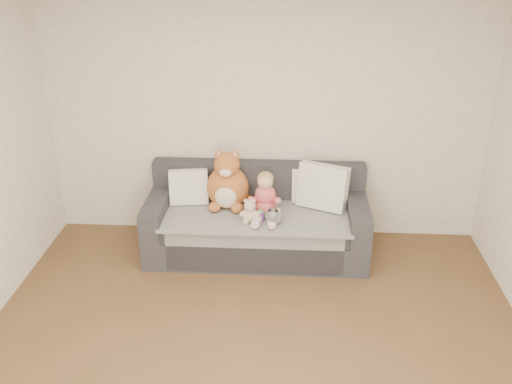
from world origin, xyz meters
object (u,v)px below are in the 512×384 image
(sofa, at_px, (257,223))
(plush_cat, at_px, (228,184))
(sippy_cup, at_px, (260,214))
(teddy_bear, at_px, (250,213))
(toddler, at_px, (265,198))

(sofa, relative_size, plush_cat, 3.38)
(plush_cat, relative_size, sippy_cup, 5.23)
(sofa, height_order, teddy_bear, sofa)
(toddler, relative_size, plush_cat, 0.70)
(teddy_bear, relative_size, sippy_cup, 2.02)
(toddler, bearing_deg, teddy_bear, -132.06)
(sofa, height_order, sippy_cup, sofa)
(sofa, relative_size, teddy_bear, 8.74)
(plush_cat, bearing_deg, sofa, -10.63)
(sofa, relative_size, toddler, 4.83)
(sippy_cup, bearing_deg, plush_cat, 138.14)
(toddler, xyz_separation_m, plush_cat, (-0.39, 0.20, 0.05))
(sofa, xyz_separation_m, sippy_cup, (0.05, -0.25, 0.23))
(sofa, height_order, toddler, toddler)
(plush_cat, xyz_separation_m, sippy_cup, (0.35, -0.31, -0.17))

